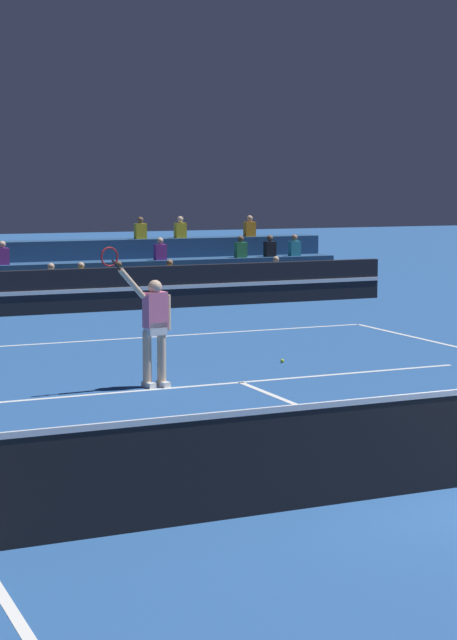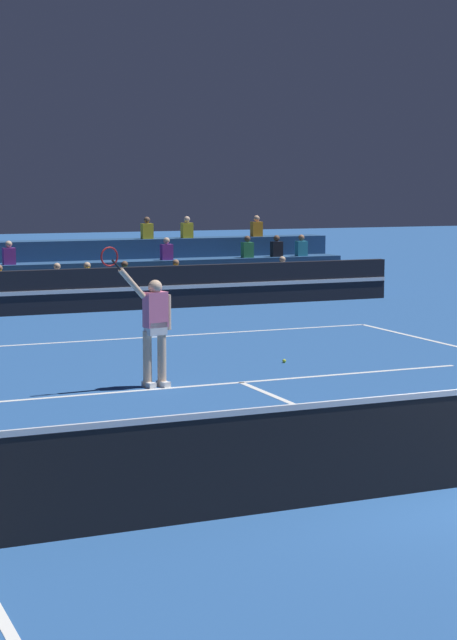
{
  "view_description": "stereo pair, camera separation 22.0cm",
  "coord_description": "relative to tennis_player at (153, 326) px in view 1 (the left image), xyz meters",
  "views": [
    {
      "loc": [
        -7.16,
        -9.09,
        3.2
      ],
      "look_at": [
        -0.42,
        5.97,
        1.1
      ],
      "focal_mm": 60.0,
      "sensor_mm": 36.0,
      "label": 1
    },
    {
      "loc": [
        -6.96,
        -9.17,
        3.2
      ],
      "look_at": [
        -0.42,
        5.97,
        1.1
      ],
      "focal_mm": 60.0,
      "sensor_mm": 36.0,
      "label": 2
    }
  ],
  "objects": [
    {
      "name": "tennis_ball",
      "position": [
        2.93,
        1.27,
        -0.95
      ],
      "size": [
        0.07,
        0.07,
        0.07
      ],
      "primitive_type": "sphere",
      "color": "#C6DB33",
      "rests_on": "ground"
    },
    {
      "name": "tennis_player",
      "position": [
        0.0,
        0.0,
        0.0
      ],
      "size": [
        1.29,
        0.38,
        2.32
      ],
      "color": "beige",
      "rests_on": "ground"
    },
    {
      "name": "sponsor_banner_wall",
      "position": [
        1.43,
        10.17,
        -0.43
      ],
      "size": [
        18.0,
        0.26,
        1.1
      ],
      "color": "black",
      "rests_on": "ground"
    },
    {
      "name": "bleacher_stand",
      "position": [
        1.42,
        12.71,
        -0.33
      ],
      "size": [
        17.27,
        2.85,
        2.28
      ],
      "color": "navy",
      "rests_on": "ground"
    }
  ]
}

